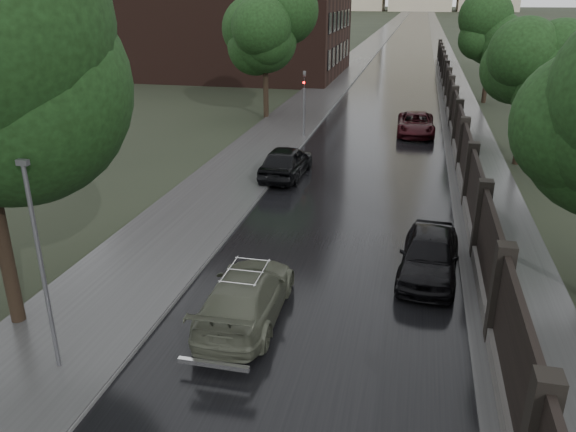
{
  "coord_description": "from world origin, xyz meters",
  "views": [
    {
      "loc": [
        2.22,
        -7.9,
        8.21
      ],
      "look_at": [
        -1.54,
        8.55,
        1.5
      ],
      "focal_mm": 35.0,
      "sensor_mm": 36.0,
      "label": 1
    }
  ],
  "objects_px": {
    "tree_right_b": "(531,66)",
    "tree_right_c": "(491,39)",
    "hatchback_left": "(286,161)",
    "car_right_far": "(416,124)",
    "volga_sedan": "(246,295)",
    "lamp_post": "(42,268)",
    "tree_left_far": "(265,41)",
    "car_right_near": "(429,254)",
    "traffic_light": "(304,99)"
  },
  "relations": [
    {
      "from": "lamp_post",
      "to": "traffic_light",
      "type": "xyz_separation_m",
      "value": [
        1.1,
        23.49,
        -0.27
      ]
    },
    {
      "from": "hatchback_left",
      "to": "car_right_near",
      "type": "xyz_separation_m",
      "value": [
        6.6,
        -8.9,
        -0.04
      ]
    },
    {
      "from": "hatchback_left",
      "to": "tree_right_b",
      "type": "bearing_deg",
      "value": -154.41
    },
    {
      "from": "volga_sedan",
      "to": "car_right_near",
      "type": "bearing_deg",
      "value": -144.23
    },
    {
      "from": "traffic_light",
      "to": "car_right_far",
      "type": "relative_size",
      "value": 0.83
    },
    {
      "from": "hatchback_left",
      "to": "car_right_far",
      "type": "relative_size",
      "value": 0.94
    },
    {
      "from": "hatchback_left",
      "to": "car_right_far",
      "type": "distance_m",
      "value": 11.86
    },
    {
      "from": "tree_right_b",
      "to": "lamp_post",
      "type": "height_order",
      "value": "tree_right_b"
    },
    {
      "from": "traffic_light",
      "to": "hatchback_left",
      "type": "height_order",
      "value": "traffic_light"
    },
    {
      "from": "volga_sedan",
      "to": "lamp_post",
      "type": "bearing_deg",
      "value": 40.03
    },
    {
      "from": "lamp_post",
      "to": "traffic_light",
      "type": "bearing_deg",
      "value": 87.32
    },
    {
      "from": "car_right_far",
      "to": "lamp_post",
      "type": "bearing_deg",
      "value": -108.23
    },
    {
      "from": "hatchback_left",
      "to": "tree_left_far",
      "type": "bearing_deg",
      "value": -68.88
    },
    {
      "from": "tree_left_far",
      "to": "tree_right_c",
      "type": "relative_size",
      "value": 1.05
    },
    {
      "from": "car_right_near",
      "to": "hatchback_left",
      "type": "bearing_deg",
      "value": 130.76
    },
    {
      "from": "tree_right_b",
      "to": "volga_sedan",
      "type": "distance_m",
      "value": 20.13
    },
    {
      "from": "lamp_post",
      "to": "tree_right_c",
      "type": "bearing_deg",
      "value": 71.48
    },
    {
      "from": "tree_left_far",
      "to": "hatchback_left",
      "type": "distance_m",
      "value": 14.26
    },
    {
      "from": "lamp_post",
      "to": "car_right_near",
      "type": "relative_size",
      "value": 1.19
    },
    {
      "from": "lamp_post",
      "to": "car_right_near",
      "type": "distance_m",
      "value": 10.97
    },
    {
      "from": "tree_left_far",
      "to": "car_right_near",
      "type": "height_order",
      "value": "tree_left_far"
    },
    {
      "from": "tree_right_b",
      "to": "traffic_light",
      "type": "height_order",
      "value": "tree_right_b"
    },
    {
      "from": "tree_right_b",
      "to": "traffic_light",
      "type": "xyz_separation_m",
      "value": [
        -11.8,
        2.99,
        -2.55
      ]
    },
    {
      "from": "tree_right_b",
      "to": "hatchback_left",
      "type": "bearing_deg",
      "value": -156.57
    },
    {
      "from": "tree_right_c",
      "to": "car_right_near",
      "type": "xyz_separation_m",
      "value": [
        -4.5,
        -31.71,
        -4.22
      ]
    },
    {
      "from": "tree_left_far",
      "to": "traffic_light",
      "type": "xyz_separation_m",
      "value": [
        3.7,
        -5.01,
        -2.84
      ]
    },
    {
      "from": "tree_right_b",
      "to": "lamp_post",
      "type": "relative_size",
      "value": 1.37
    },
    {
      "from": "tree_right_b",
      "to": "tree_right_c",
      "type": "xyz_separation_m",
      "value": [
        0.0,
        18.0,
        0.0
      ]
    },
    {
      "from": "lamp_post",
      "to": "car_right_far",
      "type": "xyz_separation_m",
      "value": [
        7.7,
        25.97,
        -2.0
      ]
    },
    {
      "from": "tree_right_c",
      "to": "volga_sedan",
      "type": "bearing_deg",
      "value": -104.75
    },
    {
      "from": "traffic_light",
      "to": "hatchback_left",
      "type": "relative_size",
      "value": 0.88
    },
    {
      "from": "traffic_light",
      "to": "tree_left_far",
      "type": "bearing_deg",
      "value": 126.47
    },
    {
      "from": "lamp_post",
      "to": "car_right_near",
      "type": "bearing_deg",
      "value": 38.96
    },
    {
      "from": "lamp_post",
      "to": "volga_sedan",
      "type": "relative_size",
      "value": 1.07
    },
    {
      "from": "volga_sedan",
      "to": "hatchback_left",
      "type": "height_order",
      "value": "hatchback_left"
    },
    {
      "from": "car_right_near",
      "to": "car_right_far",
      "type": "bearing_deg",
      "value": 96.3
    },
    {
      "from": "tree_left_far",
      "to": "traffic_light",
      "type": "height_order",
      "value": "tree_left_far"
    },
    {
      "from": "tree_left_far",
      "to": "volga_sedan",
      "type": "relative_size",
      "value": 1.55
    },
    {
      "from": "traffic_light",
      "to": "volga_sedan",
      "type": "distance_m",
      "value": 20.55
    },
    {
      "from": "volga_sedan",
      "to": "car_right_far",
      "type": "height_order",
      "value": "volga_sedan"
    },
    {
      "from": "tree_right_c",
      "to": "tree_right_b",
      "type": "bearing_deg",
      "value": -90.0
    },
    {
      "from": "volga_sedan",
      "to": "hatchback_left",
      "type": "relative_size",
      "value": 1.06
    },
    {
      "from": "tree_left_far",
      "to": "volga_sedan",
      "type": "xyz_separation_m",
      "value": [
        6.2,
        -25.33,
        -4.55
      ]
    },
    {
      "from": "hatchback_left",
      "to": "car_right_far",
      "type": "height_order",
      "value": "hatchback_left"
    },
    {
      "from": "tree_left_far",
      "to": "tree_right_c",
      "type": "height_order",
      "value": "tree_left_far"
    },
    {
      "from": "lamp_post",
      "to": "hatchback_left",
      "type": "relative_size",
      "value": 1.13
    },
    {
      "from": "hatchback_left",
      "to": "car_right_near",
      "type": "distance_m",
      "value": 11.08
    },
    {
      "from": "hatchback_left",
      "to": "lamp_post",
      "type": "bearing_deg",
      "value": 85.62
    },
    {
      "from": "tree_left_far",
      "to": "car_right_near",
      "type": "bearing_deg",
      "value": -63.14
    },
    {
      "from": "tree_right_c",
      "to": "car_right_far",
      "type": "distance_m",
      "value": 14.22
    }
  ]
}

